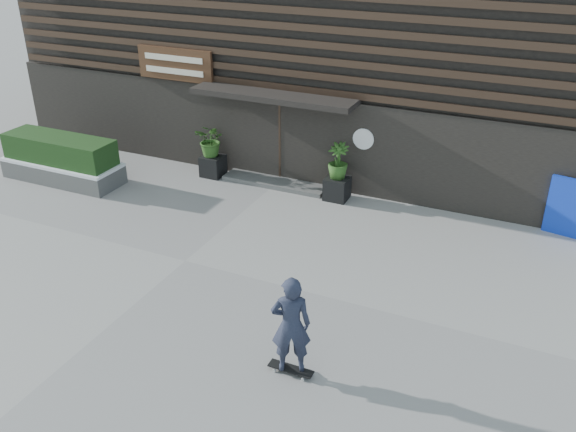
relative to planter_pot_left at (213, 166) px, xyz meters
The scene contains 11 objects.
ground 4.80m from the planter_pot_left, 66.64° to the right, with size 80.00×80.00×0.00m, color gray.
entrance_step 1.93m from the planter_pot_left, ahead, with size 3.00×0.80×0.12m, color #4C4B49.
planter_pot_left is the anchor object (origin of this frame).
bamboo_left 0.78m from the planter_pot_left, ahead, with size 0.86×0.75×0.96m, color #2D591E.
planter_pot_right 3.80m from the planter_pot_left, ahead, with size 0.60×0.60×0.60m, color black.
bamboo_right 3.88m from the planter_pot_left, ahead, with size 0.54×0.54×0.96m, color #2D591E.
raised_bed 4.22m from the planter_pot_left, 151.30° to the right, with size 3.50×1.20×0.50m, color #484846.
snow_layer 4.23m from the planter_pot_left, 151.30° to the right, with size 3.50×1.20×0.08m, color white.
hedge 4.27m from the planter_pot_left, 151.30° to the right, with size 3.30×1.00×0.70m, color #173413.
building 6.94m from the planter_pot_left, 71.14° to the left, with size 18.00×11.00×8.00m.
skateboarder 8.71m from the planter_pot_left, 50.71° to the right, with size 0.78×0.65×1.87m.
Camera 1 is at (6.86, -9.55, 6.95)m, focal length 38.15 mm.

